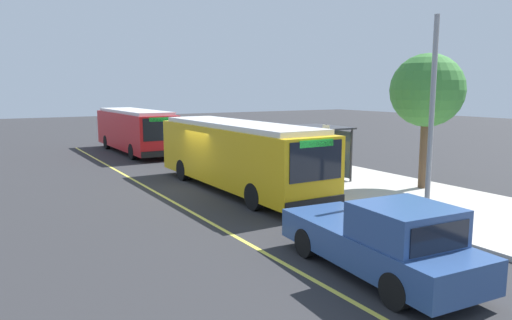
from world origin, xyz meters
name	(u,v)px	position (x,y,z in m)	size (l,w,h in m)	color
ground_plane	(203,187)	(0.00, 0.00, 0.00)	(120.00, 120.00, 0.00)	#2B2B2D
sidewalk_curb	(310,173)	(0.00, 6.00, 0.07)	(44.00, 6.40, 0.15)	#B7B2A8
lane_stripe_center	(156,192)	(0.00, -2.20, 0.00)	(36.00, 0.14, 0.01)	#E0D64C
transit_bus_main	(237,153)	(1.32, 1.01, 1.62)	(10.96, 2.66, 2.95)	gold
transit_bus_second	(135,129)	(-12.92, 0.82, 1.61)	(10.35, 2.68, 2.95)	red
pickup_truck	(382,241)	(11.43, -0.68, 0.86)	(5.54, 2.42, 1.85)	#2D4C84
bus_shelter	(322,141)	(1.51, 5.55, 1.92)	(2.90, 1.60, 2.48)	#333338
waiting_bench	(328,168)	(1.76, 5.70, 0.63)	(1.60, 0.48, 0.95)	brown
route_sign_post	(326,149)	(4.23, 3.52, 1.96)	(0.44, 0.08, 2.80)	#333338
pedestrian_commuter	(284,156)	(0.21, 4.21, 1.12)	(0.24, 0.40, 1.69)	#282D47
street_tree_near_shelter	(427,91)	(5.63, 7.72, 4.26)	(3.06, 3.06, 5.68)	brown
utility_pole	(431,122)	(9.34, 3.43, 3.35)	(0.16, 0.16, 6.40)	gray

